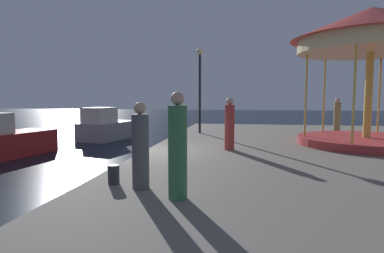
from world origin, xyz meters
name	(u,v)px	position (x,y,z in m)	size (l,w,h in m)	color
ground_plane	(144,174)	(0.00, 0.00, 0.00)	(120.00, 120.00, 0.00)	black
quay_dock	(341,169)	(6.38, 0.00, 0.40)	(12.75, 23.65, 0.80)	slate
motorboat_red	(1,141)	(-7.00, 1.80, 0.74)	(2.38, 4.71, 1.97)	maroon
motorboat_grey	(108,127)	(-5.13, 8.55, 0.76)	(2.82, 4.41, 2.03)	gray
carousel	(371,43)	(8.02, 2.69, 4.64)	(5.85, 5.85, 5.17)	#B23333
lamp_post_mid_promenade	(200,75)	(1.12, 5.91, 3.76)	(0.36, 0.36, 4.33)	black
bollard_south	(114,174)	(0.67, -4.12, 1.00)	(0.24, 0.24, 0.40)	#2D2D33
bollard_north	(176,134)	(0.39, 3.33, 1.00)	(0.24, 0.24, 0.40)	#2D2D33
person_near_carousel	(140,148)	(1.34, -4.35, 1.61)	(0.34, 0.34, 1.73)	#514C56
person_far_corner	(230,126)	(2.87, 0.74, 1.65)	(0.34, 0.34, 1.81)	#B23833
person_by_the_water	(178,149)	(2.21, -4.88, 1.70)	(0.34, 0.34, 1.92)	#387247
person_mid_promenade	(337,116)	(8.30, 7.72, 1.65)	(0.34, 0.34, 1.81)	#937A4C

